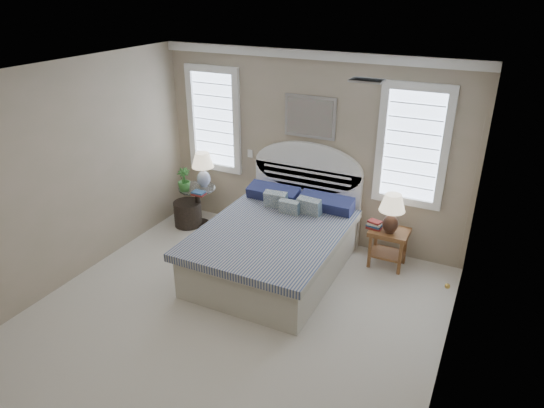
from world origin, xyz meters
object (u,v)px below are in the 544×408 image
Objects in this scene: lamp_left at (203,166)px; lamp_right at (392,209)px; nightstand_right at (389,240)px; bed at (277,242)px; floor_pot at (188,214)px; side_table_left at (198,202)px.

lamp_right is (2.89, -0.05, -0.10)m from lamp_left.
nightstand_right is at bearing 0.09° from lamp_left.
bed is 1.87m from floor_pot.
bed is at bearing -151.97° from nightstand_right.
bed is at bearing -15.75° from floor_pot.
side_table_left is 1.15× the size of lamp_left.
bed reaches higher than lamp_right.
bed is at bearing -23.51° from lamp_left.
side_table_left is at bearing -125.73° from lamp_left.
side_table_left reaches higher than floor_pot.
nightstand_right is at bearing 1.94° from side_table_left.
floor_pot is (-0.15, -0.09, -0.19)m from side_table_left.
nightstand_right is 0.97× the size of lamp_left.
bed is 1.47m from nightstand_right.
lamp_right is (3.10, 0.13, 0.67)m from floor_pot.
floor_pot is at bearing -139.68° from lamp_left.
nightstand_right is at bearing 98.94° from lamp_right.
lamp_left is 2.89m from lamp_right.
side_table_left is 0.25m from floor_pot.
side_table_left is at bearing 30.63° from floor_pot.
bed is 4.17× the size of lamp_left.
floor_pot is (-3.10, -0.19, -0.19)m from nightstand_right.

